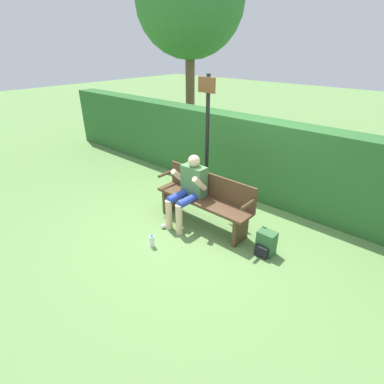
{
  "coord_description": "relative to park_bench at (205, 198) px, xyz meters",
  "views": [
    {
      "loc": [
        2.77,
        -3.41,
        2.82
      ],
      "look_at": [
        -0.15,
        -0.1,
        0.62
      ],
      "focal_mm": 28.0,
      "sensor_mm": 36.0,
      "label": 1
    }
  ],
  "objects": [
    {
      "name": "ground_plane",
      "position": [
        0.0,
        -0.06,
        -0.49
      ],
      "size": [
        40.0,
        40.0,
        0.0
      ],
      "primitive_type": "plane",
      "color": "#668E4C"
    },
    {
      "name": "park_bench",
      "position": [
        0.0,
        0.0,
        0.0
      ],
      "size": [
        1.77,
        0.41,
        0.9
      ],
      "color": "#513823",
      "rests_on": "ground"
    },
    {
      "name": "litter_crumple",
      "position": [
        -0.42,
        -0.59,
        -0.45
      ],
      "size": [
        0.08,
        0.08,
        0.08
      ],
      "color": "silver",
      "rests_on": "ground"
    },
    {
      "name": "tree",
      "position": [
        -3.74,
        3.81,
        3.38
      ],
      "size": [
        3.06,
        3.06,
        5.42
      ],
      "color": "brown",
      "rests_on": "ground"
    },
    {
      "name": "water_bottle",
      "position": [
        -0.18,
        -1.05,
        -0.39
      ],
      "size": [
        0.07,
        0.07,
        0.21
      ],
      "color": "white",
      "rests_on": "ground"
    },
    {
      "name": "person_seated",
      "position": [
        -0.23,
        -0.14,
        0.19
      ],
      "size": [
        0.56,
        0.66,
        1.2
      ],
      "color": "#4C7F4C",
      "rests_on": "ground"
    },
    {
      "name": "hedge_back",
      "position": [
        0.0,
        1.56,
        0.29
      ],
      "size": [
        12.0,
        0.5,
        1.55
      ],
      "color": "#2D662D",
      "rests_on": "ground"
    },
    {
      "name": "backpack",
      "position": [
        1.2,
        -0.05,
        -0.31
      ],
      "size": [
        0.26,
        0.26,
        0.37
      ],
      "color": "#336638",
      "rests_on": "ground"
    },
    {
      "name": "signpost",
      "position": [
        -0.5,
        0.64,
        0.86
      ],
      "size": [
        0.35,
        0.09,
        2.37
      ],
      "color": "black",
      "rests_on": "ground"
    }
  ]
}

